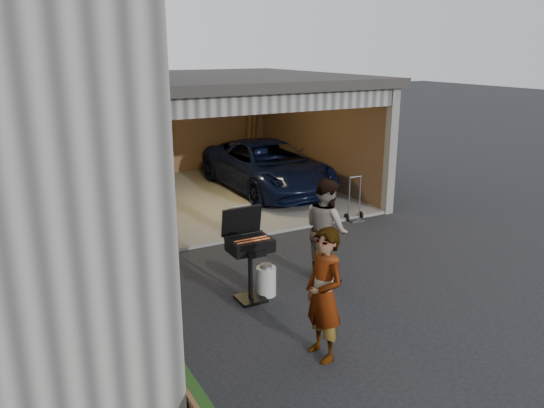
{
  "coord_description": "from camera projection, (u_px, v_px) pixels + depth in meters",
  "views": [
    {
      "loc": [
        -3.63,
        -5.04,
        3.49
      ],
      "look_at": [
        0.15,
        1.93,
        1.15
      ],
      "focal_mm": 35.0,
      "sensor_mm": 36.0,
      "label": 1
    }
  ],
  "objects": [
    {
      "name": "man",
      "position": [
        326.0,
        229.0,
        8.19
      ],
      "size": [
        0.66,
        0.82,
        1.6
      ],
      "primitive_type": "imported",
      "rotation": [
        0.0,
        0.0,
        1.5
      ],
      "color": "#4F331F",
      "rests_on": "ground"
    },
    {
      "name": "garage",
      "position": [
        196.0,
        120.0,
        12.44
      ],
      "size": [
        6.8,
        6.3,
        2.9
      ],
      "color": "#605E59",
      "rests_on": "ground"
    },
    {
      "name": "minivan",
      "position": [
        268.0,
        168.0,
        13.18
      ],
      "size": [
        2.06,
        4.42,
        1.22
      ],
      "primitive_type": "imported",
      "rotation": [
        0.0,
        0.0,
        -0.01
      ],
      "color": "black",
      "rests_on": "ground"
    },
    {
      "name": "hand_truck",
      "position": [
        355.0,
        212.0,
        11.12
      ],
      "size": [
        0.4,
        0.3,
        0.95
      ],
      "rotation": [
        0.0,
        0.0,
        -0.06
      ],
      "color": "slate",
      "rests_on": "ground"
    },
    {
      "name": "bbq_grill",
      "position": [
        249.0,
        248.0,
        7.44
      ],
      "size": [
        0.6,
        0.53,
        1.34
      ],
      "color": "black",
      "rests_on": "ground"
    },
    {
      "name": "ground",
      "position": [
        333.0,
        327.0,
        6.9
      ],
      "size": [
        80.0,
        80.0,
        0.0
      ],
      "primitive_type": "plane",
      "color": "black",
      "rests_on": "ground"
    },
    {
      "name": "propane_tank",
      "position": [
        266.0,
        281.0,
        7.74
      ],
      "size": [
        0.34,
        0.34,
        0.43
      ],
      "primitive_type": "cylinder",
      "rotation": [
        0.0,
        0.0,
        -0.18
      ],
      "color": "beige",
      "rests_on": "ground"
    },
    {
      "name": "woman",
      "position": [
        324.0,
        295.0,
        6.02
      ],
      "size": [
        0.39,
        0.59,
        1.59
      ],
      "primitive_type": "imported",
      "rotation": [
        0.0,
        0.0,
        -1.55
      ],
      "color": "silver",
      "rests_on": "ground"
    }
  ]
}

